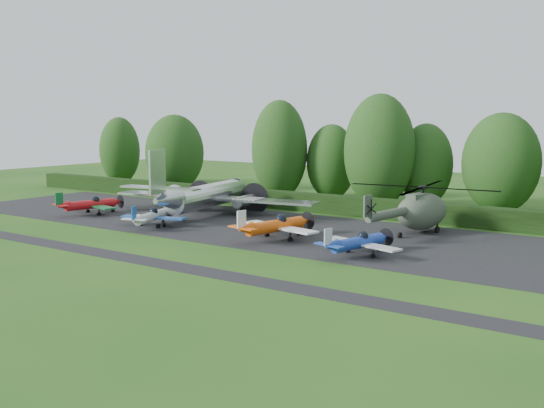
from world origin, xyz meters
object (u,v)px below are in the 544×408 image
Objects in this scene: transport_plane at (206,195)px; light_plane_white at (151,216)px; light_plane_red at (91,204)px; light_plane_blue at (358,242)px; helicopter at (422,208)px; light_plane_orange at (276,226)px.

light_plane_white is at bearing -78.06° from transport_plane.
light_plane_red is 1.07× the size of light_plane_blue.
transport_plane is 3.51× the size of light_plane_white.
light_plane_blue is at bearing -12.52° from transport_plane.
transport_plane is at bearing 177.08° from helicopter.
transport_plane is 2.94× the size of light_plane_orange.
light_plane_red is (-10.42, -6.49, -1.00)m from transport_plane.
transport_plane is at bearing 18.60° from light_plane_red.
light_plane_red is 0.48× the size of helicopter.
transport_plane reaches higher than light_plane_red.
light_plane_white is 21.45m from light_plane_blue.
light_plane_white is at bearing -23.25° from light_plane_red.
light_plane_blue is at bearing -24.43° from light_plane_orange.
helicopter is (22.04, 11.22, 1.24)m from light_plane_white.
transport_plane is 3.23× the size of light_plane_red.
light_plane_orange is at bearing 23.35° from light_plane_white.
transport_plane is 12.32m from light_plane_red.
transport_plane is at bearing 139.68° from light_plane_orange.
light_plane_orange reaches higher than light_plane_red.
helicopter reaches higher than light_plane_red.
light_plane_red is 0.91× the size of light_plane_orange.
light_plane_white is at bearing -163.11° from helicopter.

